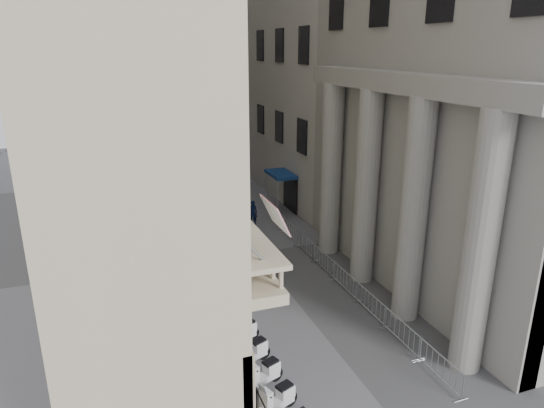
{
  "coord_description": "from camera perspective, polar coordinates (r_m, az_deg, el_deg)",
  "views": [
    {
      "loc": [
        -8.26,
        -6.63,
        11.88
      ],
      "look_at": [
        -0.57,
        14.79,
        4.5
      ],
      "focal_mm": 32.0,
      "sensor_mm": 36.0,
      "label": 1
    }
  ],
  "objects": [
    {
      "name": "scooter_6",
      "position": [
        22.31,
        -4.56,
        -14.28
      ],
      "size": [
        1.51,
        1.02,
        1.5
      ],
      "primitive_type": null,
      "rotation": [
        0.0,
        0.0,
        1.93
      ],
      "color": "white",
      "rests_on": "ground"
    },
    {
      "name": "barrier_2",
      "position": [
        23.64,
        11.43,
        -12.59
      ],
      "size": [
        0.6,
        2.4,
        1.1
      ],
      "primitive_type": null,
      "color": "#ABADB3",
      "rests_on": "ground"
    },
    {
      "name": "barrier_1",
      "position": [
        21.89,
        14.89,
        -15.58
      ],
      "size": [
        0.6,
        2.4,
        1.1
      ],
      "primitive_type": null,
      "color": "#ABADB3",
      "rests_on": "ground"
    },
    {
      "name": "pedestrian_a",
      "position": [
        33.76,
        -2.3,
        -1.04
      ],
      "size": [
        0.73,
        0.56,
        1.79
      ],
      "primitive_type": "imported",
      "rotation": [
        0.0,
        0.0,
        2.92
      ],
      "color": "#0C1432",
      "rests_on": "ground"
    },
    {
      "name": "scooter_8",
      "position": [
        24.67,
        -6.33,
        -10.94
      ],
      "size": [
        1.51,
        1.02,
        1.5
      ],
      "primitive_type": null,
      "rotation": [
        0.0,
        0.0,
        1.93
      ],
      "color": "white",
      "rests_on": "ground"
    },
    {
      "name": "scooter_10",
      "position": [
        27.12,
        -7.76,
        -8.19
      ],
      "size": [
        1.51,
        1.02,
        1.5
      ],
      "primitive_type": null,
      "rotation": [
        0.0,
        0.0,
        1.93
      ],
      "color": "white",
      "rests_on": "ground"
    },
    {
      "name": "barrier_0",
      "position": [
        20.3,
        19.05,
        -18.99
      ],
      "size": [
        0.6,
        2.4,
        1.1
      ],
      "primitive_type": null,
      "color": "#ABADB3",
      "rests_on": "ground"
    },
    {
      "name": "scooter_7",
      "position": [
        23.47,
        -5.49,
        -12.52
      ],
      "size": [
        1.51,
        1.02,
        1.5
      ],
      "primitive_type": null,
      "rotation": [
        0.0,
        0.0,
        1.93
      ],
      "color": "white",
      "rests_on": "ground"
    },
    {
      "name": "blue_awning",
      "position": [
        36.87,
        1.01,
        -0.83
      ],
      "size": [
        1.6,
        3.0,
        3.0
      ],
      "primitive_type": null,
      "color": "navy",
      "rests_on": "ground"
    },
    {
      "name": "street_lamp",
      "position": [
        34.28,
        -9.65,
        6.59
      ],
      "size": [
        2.74,
        1.11,
        8.78
      ],
      "rotation": [
        0.0,
        0.0,
        0.34
      ],
      "color": "#919499",
      "rests_on": "ground"
    },
    {
      "name": "info_kiosk",
      "position": [
        23.15,
        -7.39,
        -10.48
      ],
      "size": [
        0.46,
        0.89,
        1.8
      ],
      "rotation": [
        0.0,
        0.0,
        0.26
      ],
      "color": "black",
      "rests_on": "ground"
    },
    {
      "name": "scooter_11",
      "position": [
        28.37,
        -8.37,
        -6.99
      ],
      "size": [
        1.51,
        1.02,
        1.5
      ],
      "primitive_type": null,
      "rotation": [
        0.0,
        0.0,
        1.93
      ],
      "color": "white",
      "rests_on": "ground"
    },
    {
      "name": "scooter_3",
      "position": [
        18.99,
        -0.92,
        -20.74
      ],
      "size": [
        1.51,
        1.02,
        1.5
      ],
      "primitive_type": null,
      "rotation": [
        0.0,
        0.0,
        1.93
      ],
      "color": "white",
      "rests_on": "ground"
    },
    {
      "name": "barrier_3",
      "position": [
        25.52,
        8.53,
        -9.99
      ],
      "size": [
        0.6,
        2.4,
        1.1
      ],
      "primitive_type": null,
      "color": "#ABADB3",
      "rests_on": "ground"
    },
    {
      "name": "barrier_7",
      "position": [
        33.84,
        0.58,
        -2.58
      ],
      "size": [
        0.6,
        2.4,
        1.1
      ],
      "primitive_type": null,
      "color": "#ABADB3",
      "rests_on": "ground"
    },
    {
      "name": "scooter_13",
      "position": [
        30.92,
        -9.45,
        -4.89
      ],
      "size": [
        1.51,
        1.02,
        1.5
      ],
      "primitive_type": null,
      "rotation": [
        0.0,
        0.0,
        1.93
      ],
      "color": "white",
      "rests_on": "ground"
    },
    {
      "name": "pedestrian_c",
      "position": [
        44.3,
        -10.89,
        3.16
      ],
      "size": [
        0.92,
        0.92,
        1.61
      ],
      "primitive_type": "imported",
      "rotation": [
        0.0,
        0.0,
        3.93
      ],
      "color": "black",
      "rests_on": "ground"
    },
    {
      "name": "scooter_4",
      "position": [
        20.06,
        -2.3,
        -18.36
      ],
      "size": [
        1.51,
        1.02,
        1.5
      ],
      "primitive_type": null,
      "rotation": [
        0.0,
        0.0,
        1.93
      ],
      "color": "white",
      "rests_on": "ground"
    },
    {
      "name": "security_tent",
      "position": [
        35.33,
        -11.46,
        2.03
      ],
      "size": [
        3.53,
        3.53,
        2.87
      ],
      "color": "white",
      "rests_on": "ground"
    },
    {
      "name": "scooter_12",
      "position": [
        29.64,
        -8.93,
        -5.9
      ],
      "size": [
        1.51,
        1.02,
        1.5
      ],
      "primitive_type": null,
      "rotation": [
        0.0,
        0.0,
        1.93
      ],
      "color": "white",
      "rests_on": "ground"
    },
    {
      "name": "barrier_5",
      "position": [
        29.55,
        3.97,
        -5.78
      ],
      "size": [
        0.6,
        2.4,
        1.1
      ],
      "primitive_type": null,
      "color": "#ABADB3",
      "rests_on": "ground"
    },
    {
      "name": "scooter_9",
      "position": [
        25.89,
        -7.08,
        -9.5
      ],
      "size": [
        1.51,
        1.02,
        1.5
      ],
      "primitive_type": null,
      "rotation": [
        0.0,
        0.0,
        1.93
      ],
      "color": "white",
      "rests_on": "ground"
    },
    {
      "name": "iron_fence",
      "position": [
        27.63,
        -9.67,
        -7.78
      ],
      "size": [
        0.3,
        28.0,
        1.4
      ],
      "primitive_type": null,
      "color": "black",
      "rests_on": "ground"
    },
    {
      "name": "scooter_5",
      "position": [
        21.17,
        -3.5,
        -16.21
      ],
      "size": [
        1.51,
        1.02,
        1.5
      ],
      "primitive_type": null,
      "rotation": [
        0.0,
        0.0,
        1.93
      ],
      "color": "white",
      "rests_on": "ground"
    },
    {
      "name": "barrier_4",
      "position": [
        27.5,
        6.07,
        -7.74
      ],
      "size": [
        0.6,
        2.4,
        1.1
      ],
      "primitive_type": null,
      "color": "#ABADB3",
      "rests_on": "ground"
    },
    {
      "name": "barrier_6",
      "position": [
        31.67,
        2.16,
        -4.08
      ],
      "size": [
        0.6,
        2.4,
        1.1
      ],
      "primitive_type": null,
      "color": "#ABADB3",
      "rests_on": "ground"
    },
    {
      "name": "pedestrian_b",
      "position": [
        41.26,
        -4.73,
        2.28
      ],
      "size": [
        0.89,
        0.78,
        1.53
      ],
      "primitive_type": "imported",
      "rotation": [
        0.0,
        0.0,
        2.83
      ],
      "color": "black",
      "rests_on": "ground"
    },
    {
      "name": "far_building",
      "position": [
        55.33,
        -11.94,
        20.84
      ],
      "size": [
        22.0,
        10.0,
        30.0
      ],
      "primitive_type": "cube",
      "color": "#B5B3AB",
      "rests_on": "ground"
    }
  ]
}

